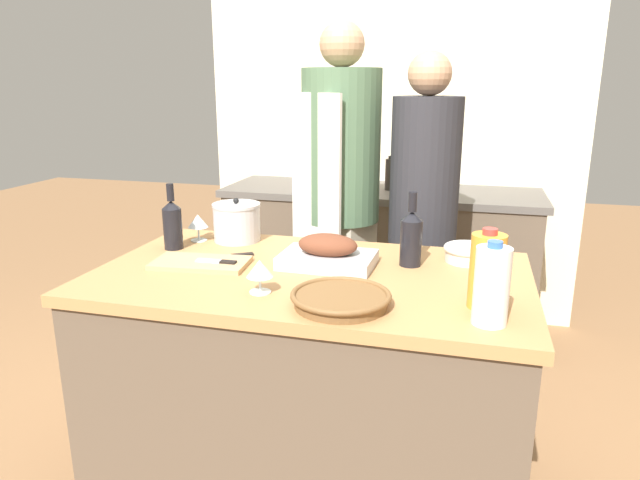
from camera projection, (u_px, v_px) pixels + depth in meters
kitchen_island at (311, 384)px, 2.09m from camera, size 1.49×0.86×0.87m
back_counter at (379, 260)px, 3.52m from camera, size 1.87×0.60×0.88m
back_wall at (391, 119)px, 3.62m from camera, size 2.37×0.10×2.55m
roasting_pan at (328, 254)px, 2.03m from camera, size 0.34×0.23×0.12m
wicker_basket at (341, 299)px, 1.67m from camera, size 0.30×0.30×0.04m
cutting_board at (201, 263)px, 2.04m from camera, size 0.35×0.21×0.02m
stock_pot at (237, 222)px, 2.35m from camera, size 0.20×0.20×0.18m
mixing_bowl at (468, 253)px, 2.08m from camera, size 0.18×0.18×0.06m
juice_jug at (487, 271)px, 1.64m from camera, size 0.10×0.10×0.24m
milk_jug at (492, 286)px, 1.53m from camera, size 0.10×0.10×0.23m
wine_bottle_green at (411, 237)px, 2.02m from camera, size 0.08×0.08×0.27m
wine_bottle_dark at (172, 223)px, 2.22m from camera, size 0.07×0.07×0.26m
wine_glass_left at (198, 222)px, 2.34m from camera, size 0.08×0.08×0.11m
wine_glass_right at (260, 270)px, 1.76m from camera, size 0.08×0.08×0.11m
knife_chef at (226, 256)px, 2.14m from camera, size 0.20×0.14×0.01m
knife_paring at (218, 261)px, 2.02m from camera, size 0.15×0.03×0.01m
stand_mixer at (334, 167)px, 3.43m from camera, size 0.18×0.14×0.30m
condiment_bottle_tall at (405, 181)px, 3.21m from camera, size 0.06×0.06×0.17m
condiment_bottle_short at (414, 176)px, 3.47m from camera, size 0.05×0.05×0.15m
condiment_bottle_extra at (390, 174)px, 3.36m from camera, size 0.05×0.05×0.20m
person_cook_aproned at (340, 194)px, 2.75m from camera, size 0.40×0.42×1.77m
person_cook_guest at (423, 216)px, 2.62m from camera, size 0.31×0.31×1.63m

